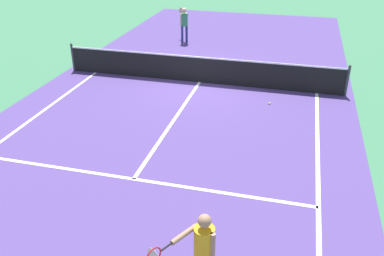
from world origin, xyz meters
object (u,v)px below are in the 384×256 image
Objects in this scene: net at (200,69)px; player_near at (203,247)px; player_far at (184,21)px; tennis_ball_near_net at (269,103)px.

net is 9.39m from player_near.
player_near is 14.62m from player_far.
player_near is at bearing -76.05° from net.
player_far is 7.80m from tennis_ball_near_net.
player_near reaches higher than tennis_ball_near_net.
player_near is 7.82m from tennis_ball_near_net.
player_far is at bearing 126.21° from tennis_ball_near_net.
player_far reaches higher than player_near.
net is 2.99m from tennis_ball_near_net.
player_far is at bearing 106.71° from player_near.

